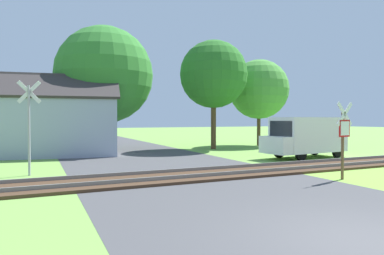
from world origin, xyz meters
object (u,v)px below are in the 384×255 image
(stop_sign_near, at_px, (344,134))
(house, at_px, (58,124))
(mail_truck, at_px, (306,135))
(tree_right, at_px, (214,75))
(tree_far, at_px, (259,89))
(crossing_sign_far, at_px, (29,121))
(tree_center, at_px, (105,75))

(stop_sign_near, relative_size, house, 0.35)
(mail_truck, bearing_deg, tree_right, 10.23)
(tree_right, bearing_deg, stop_sign_near, -97.46)
(stop_sign_near, bearing_deg, tree_far, -123.19)
(tree_far, bearing_deg, house, -177.08)
(house, distance_m, tree_far, 15.47)
(stop_sign_near, relative_size, mail_truck, 0.54)
(crossing_sign_far, xyz_separation_m, tree_far, (16.64, 8.63, 2.47))
(tree_far, height_order, mail_truck, tree_far)
(crossing_sign_far, distance_m, house, 7.99)
(crossing_sign_far, xyz_separation_m, house, (1.43, 7.86, -0.23))
(stop_sign_near, bearing_deg, tree_center, -78.19)
(tree_right, relative_size, tree_far, 1.12)
(stop_sign_near, relative_size, tree_center, 0.33)
(house, distance_m, tree_center, 4.83)
(crossing_sign_far, bearing_deg, tree_center, 80.50)
(tree_right, bearing_deg, house, 176.88)
(house, bearing_deg, tree_right, 6.15)
(tree_far, bearing_deg, crossing_sign_far, -152.58)
(house, xyz_separation_m, tree_far, (15.21, 0.78, 2.71))
(house, bearing_deg, crossing_sign_far, -91.03)
(tree_center, bearing_deg, tree_right, -17.00)
(crossing_sign_far, relative_size, tree_center, 0.43)
(house, relative_size, tree_center, 0.93)
(stop_sign_near, height_order, tree_right, tree_right)
(house, xyz_separation_m, tree_right, (10.35, -0.56, 3.48))
(stop_sign_near, distance_m, tree_right, 13.50)
(mail_truck, bearing_deg, tree_center, 39.26)
(tree_right, distance_m, tree_far, 5.10)
(stop_sign_near, relative_size, crossing_sign_far, 0.76)
(crossing_sign_far, height_order, tree_center, tree_center)
(stop_sign_near, height_order, crossing_sign_far, crossing_sign_far)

